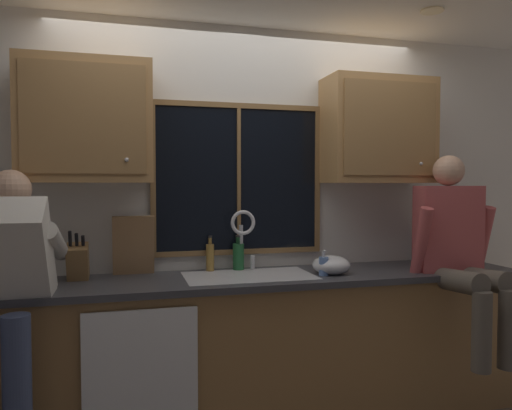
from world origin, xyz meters
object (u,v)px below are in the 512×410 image
object	(u,v)px
person_standing	(3,292)
mixing_bowl	(331,265)
cutting_board	(134,246)
bottle_green_glass	(238,256)
person_sitting_on_counter	(458,245)
soap_dispenser	(324,266)
knife_block	(78,262)
bottle_tall_clear	(210,257)

from	to	relation	value
person_standing	mixing_bowl	bearing A→B (deg)	7.88
cutting_board	bottle_green_glass	bearing A→B (deg)	1.27
person_sitting_on_counter	cutting_board	bearing A→B (deg)	166.47
person_sitting_on_counter	person_standing	bearing A→B (deg)	-178.96
soap_dispenser	bottle_green_glass	distance (m)	0.58
cutting_board	mixing_bowl	xyz separation A→B (m)	(1.22, -0.27, -0.13)
person_standing	soap_dispenser	bearing A→B (deg)	6.71
person_sitting_on_counter	mixing_bowl	world-z (taller)	person_sitting_on_counter
person_sitting_on_counter	soap_dispenser	bearing A→B (deg)	169.23
person_standing	cutting_board	world-z (taller)	person_standing
soap_dispenser	person_sitting_on_counter	bearing A→B (deg)	-10.77
knife_block	bottle_tall_clear	distance (m)	0.82
person_standing	knife_block	xyz separation A→B (m)	(0.31, 0.43, 0.07)
bottle_tall_clear	person_standing	bearing A→B (deg)	-154.03
soap_dispenser	knife_block	bearing A→B (deg)	171.38
bottle_tall_clear	cutting_board	bearing A→B (deg)	-178.06
knife_block	bottle_green_glass	world-z (taller)	knife_block
mixing_bowl	soap_dispenser	bearing A→B (deg)	-146.91
knife_block	soap_dispenser	world-z (taller)	knife_block
mixing_bowl	bottle_tall_clear	distance (m)	0.79
knife_block	bottle_green_glass	distance (m)	1.01
person_sitting_on_counter	mixing_bowl	distance (m)	0.82
knife_block	person_sitting_on_counter	bearing A→B (deg)	-9.41
person_standing	person_sitting_on_counter	xyz separation A→B (m)	(2.63, 0.05, 0.14)
person_standing	knife_block	bearing A→B (deg)	54.37
cutting_board	bottle_tall_clear	bearing A→B (deg)	1.94
cutting_board	soap_dispenser	world-z (taller)	cutting_board
person_sitting_on_counter	knife_block	size ratio (longest dim) A/B	3.92
person_standing	bottle_green_glass	distance (m)	1.42
soap_dispenser	bottle_green_glass	world-z (taller)	bottle_green_glass
mixing_bowl	soap_dispenser	distance (m)	0.09
bottle_green_glass	bottle_tall_clear	world-z (taller)	bottle_tall_clear
mixing_bowl	soap_dispenser	size ratio (longest dim) A/B	1.49
knife_block	bottle_tall_clear	bearing A→B (deg)	7.94
person_standing	cutting_board	distance (m)	0.84
bottle_tall_clear	knife_block	bearing A→B (deg)	-172.06
person_standing	person_sitting_on_counter	world-z (taller)	person_sitting_on_counter
cutting_board	mixing_bowl	bearing A→B (deg)	-12.57
soap_dispenser	mixing_bowl	bearing A→B (deg)	33.09
person_sitting_on_counter	bottle_green_glass	bearing A→B (deg)	159.41
person_sitting_on_counter	bottle_tall_clear	bearing A→B (deg)	161.78
knife_block	bottle_tall_clear	xyz separation A→B (m)	(0.81, 0.11, -0.01)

